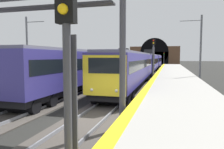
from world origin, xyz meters
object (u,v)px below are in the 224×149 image
object	(u,v)px
catenary_mast_near	(28,50)
catenary_mast_far	(200,49)
railway_signal_far	(164,57)
overhead_signal_gantry	(39,23)
railway_signal_near	(68,83)
train_main_approaching	(149,63)
railway_signal_mid	(153,57)
train_adjacent_platform	(124,62)

from	to	relation	value
catenary_mast_near	catenary_mast_far	xyz separation A→B (m)	(5.65, -18.89, 0.16)
railway_signal_far	overhead_signal_gantry	xyz separation A→B (m)	(-70.31, 4.10, 1.84)
railway_signal_near	overhead_signal_gantry	distance (m)	7.02
railway_signal_far	catenary_mast_far	world-z (taller)	catenary_mast_far
train_main_approaching	overhead_signal_gantry	size ratio (longest dim) A/B	6.94
railway_signal_mid	catenary_mast_far	size ratio (longest dim) A/B	0.68
catenary_mast_near	catenary_mast_far	bearing A→B (deg)	-73.36
train_main_approaching	train_adjacent_platform	world-z (taller)	train_adjacent_platform
overhead_signal_gantry	train_adjacent_platform	bearing A→B (deg)	4.23
train_main_approaching	catenary_mast_far	xyz separation A→B (m)	(-14.88, -7.23, 2.01)
railway_signal_near	railway_signal_far	bearing A→B (deg)	-180.00
railway_signal_near	railway_signal_mid	world-z (taller)	railway_signal_mid
overhead_signal_gantry	catenary_mast_far	size ratio (longest dim) A/B	1.05
train_main_approaching	overhead_signal_gantry	bearing A→B (deg)	-4.27
railway_signal_near	catenary_mast_near	distance (m)	21.87
railway_signal_mid	catenary_mast_near	world-z (taller)	catenary_mast_near
train_main_approaching	catenary_mast_far	world-z (taller)	catenary_mast_far
railway_signal_mid	railway_signal_near	bearing A→B (deg)	0.00
catenary_mast_near	railway_signal_mid	bearing A→B (deg)	-65.99
railway_signal_far	catenary_mast_far	bearing A→B (deg)	5.78
railway_signal_mid	catenary_mast_near	bearing A→B (deg)	-65.99
railway_signal_mid	railway_signal_far	bearing A→B (deg)	-180.00
train_main_approaching	railway_signal_near	world-z (taller)	railway_signal_near
train_adjacent_platform	railway_signal_far	world-z (taller)	railway_signal_far
train_main_approaching	railway_signal_far	distance (m)	38.00
train_main_approaching	overhead_signal_gantry	world-z (taller)	overhead_signal_gantry
railway_signal_mid	railway_signal_far	world-z (taller)	railway_signal_mid
train_main_approaching	railway_signal_mid	xyz separation A→B (m)	(-14.49, -1.88, 1.05)
train_adjacent_platform	railway_signal_near	world-z (taller)	train_adjacent_platform
railway_signal_near	train_main_approaching	bearing A→B (deg)	-177.14
railway_signal_far	train_adjacent_platform	bearing A→B (deg)	-8.91
train_main_approaching	catenary_mast_near	size ratio (longest dim) A/B	7.58
train_adjacent_platform	railway_signal_near	distance (m)	35.86
train_main_approaching	catenary_mast_near	world-z (taller)	catenary_mast_near
railway_signal_mid	railway_signal_far	size ratio (longest dim) A/B	1.10
overhead_signal_gantry	railway_signal_mid	bearing A→B (deg)	-12.92
train_adjacent_platform	railway_signal_near	xyz separation A→B (m)	(-35.30, -6.32, 0.53)
railway_signal_near	overhead_signal_gantry	xyz separation A→B (m)	(5.29, 4.10, 2.10)
train_adjacent_platform	overhead_signal_gantry	xyz separation A→B (m)	(-30.00, -2.22, 2.63)
catenary_mast_near	catenary_mast_far	distance (m)	19.72
train_adjacent_platform	train_main_approaching	bearing A→B (deg)	-60.54
overhead_signal_gantry	train_main_approaching	bearing A→B (deg)	-3.92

